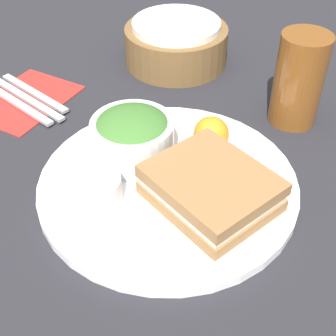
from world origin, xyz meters
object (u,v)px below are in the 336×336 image
object	(u,v)px
plate	(168,184)
bread_basket	(176,43)
fork	(15,102)
knife	(25,97)
sandwich	(211,188)
spoon	(34,93)
salad_bowl	(133,134)
dressing_cup	(96,190)
drink_glass	(299,80)

from	to	relation	value
plate	bread_basket	bearing A→B (deg)	116.50
fork	knife	size ratio (longest dim) A/B	0.95
sandwich	spoon	xyz separation A→B (m)	(-0.36, 0.09, -0.03)
salad_bowl	knife	size ratio (longest dim) A/B	0.58
plate	spoon	size ratio (longest dim) A/B	2.04
plate	dressing_cup	xyz separation A→B (m)	(-0.06, -0.07, 0.02)
spoon	knife	bearing A→B (deg)	90.00
drink_glass	knife	xyz separation A→B (m)	(-0.39, -0.16, -0.06)
salad_bowl	knife	distance (m)	0.24
plate	knife	size ratio (longest dim) A/B	1.74
knife	bread_basket	bearing A→B (deg)	-110.89
dressing_cup	knife	xyz separation A→B (m)	(-0.24, 0.14, -0.02)
fork	spoon	bearing A→B (deg)	-90.00
salad_bowl	drink_glass	xyz separation A→B (m)	(0.16, 0.20, 0.02)
fork	plate	bearing A→B (deg)	-176.64
dressing_cup	salad_bowl	bearing A→B (deg)	94.07
plate	bread_basket	distance (m)	0.33
plate	knife	bearing A→B (deg)	167.46
sandwich	bread_basket	world-z (taller)	bread_basket
fork	knife	xyz separation A→B (m)	(0.00, 0.02, 0.00)
plate	dressing_cup	size ratio (longest dim) A/B	5.23
fork	dressing_cup	bearing A→B (deg)	166.18
bread_basket	knife	world-z (taller)	bread_basket
knife	sandwich	bearing A→B (deg)	-179.18
sandwich	bread_basket	xyz separation A→B (m)	(-0.21, 0.31, 0.00)
knife	spoon	distance (m)	0.02
salad_bowl	dressing_cup	distance (m)	0.10
salad_bowl	dressing_cup	xyz separation A→B (m)	(0.01, -0.09, -0.02)
plate	bread_basket	size ratio (longest dim) A/B	1.82
dressing_cup	plate	bearing A→B (deg)	51.21
sandwich	dressing_cup	size ratio (longest dim) A/B	2.74
salad_bowl	spoon	size ratio (longest dim) A/B	0.68
dressing_cup	knife	distance (m)	0.28
sandwich	salad_bowl	size ratio (longest dim) A/B	1.58
salad_bowl	drink_glass	size ratio (longest dim) A/B	0.80
sandwich	knife	world-z (taller)	sandwich
drink_glass	bread_basket	bearing A→B (deg)	163.21
bread_basket	spoon	size ratio (longest dim) A/B	1.12
sandwich	knife	size ratio (longest dim) A/B	0.92
fork	bread_basket	bearing A→B (deg)	-109.64
drink_glass	spoon	size ratio (longest dim) A/B	0.85
bread_basket	drink_glass	bearing A→B (deg)	-16.79
salad_bowl	bread_basket	size ratio (longest dim) A/B	0.61
plate	salad_bowl	distance (m)	0.08
drink_glass	bread_basket	xyz separation A→B (m)	(-0.24, 0.07, -0.03)
sandwich	spoon	bearing A→B (deg)	165.49
bread_basket	fork	bearing A→B (deg)	-122.18
plate	fork	distance (m)	0.31
drink_glass	spoon	distance (m)	0.42
sandwich	bread_basket	distance (m)	0.37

